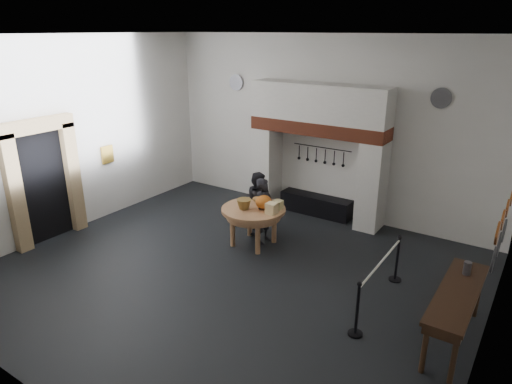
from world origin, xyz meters
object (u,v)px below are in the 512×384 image
Objects in this scene: visitor_far at (259,203)px; side_table at (458,293)px; barrier_post_near at (357,310)px; work_table at (253,210)px; visitor_near at (264,211)px; iron_range at (316,205)px; barrier_post_far at (397,259)px.

visitor_far is 0.68× the size of side_table.
visitor_far is 4.21m from barrier_post_near.
visitor_far is at bearing 113.12° from work_table.
visitor_near is at bearing 60.50° from work_table.
iron_range is 1.28× the size of visitor_far.
iron_range is at bearing 81.51° from work_table.
visitor_far reaches higher than work_table.
visitor_far is (-0.27, 0.63, -0.10)m from work_table.
barrier_post_near and barrier_post_far have the same top height.
work_table is 3.65m from barrier_post_near.
side_table is 2.44× the size of barrier_post_far.
iron_range is 3.56m from barrier_post_far.
side_table is (4.73, -1.76, 0.13)m from visitor_far.
work_table reaches higher than iron_range.
work_table is (-0.36, -2.39, 0.59)m from iron_range.
visitor_far is 1.65× the size of barrier_post_near.
side_table is at bearing -125.23° from visitor_far.
barrier_post_near is at bearing -122.93° from visitor_near.
side_table is (4.46, -1.13, 0.03)m from work_table.
iron_range is at bearing -34.44° from visitor_far.
side_table is 1.91m from barrier_post_far.
visitor_far is at bearing 159.61° from side_table.
iron_range is at bearing -5.26° from visitor_near.
iron_range is 1.93m from visitor_far.
work_table is 0.95× the size of visitor_far.
barrier_post_near is (-1.29, -0.66, -0.42)m from side_table.
barrier_post_far is (0.00, 2.00, 0.00)m from barrier_post_near.
visitor_near is at bearing -149.83° from visitor_far.
visitor_near reaches higher than barrier_post_near.
visitor_near is at bearing 162.58° from side_table.
visitor_far is 3.47m from barrier_post_far.
visitor_near is at bearing -95.98° from iron_range.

